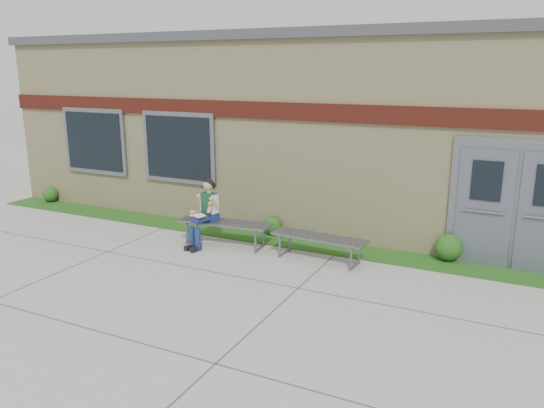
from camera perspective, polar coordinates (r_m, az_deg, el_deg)
The scene contains 9 objects.
ground at distance 8.63m, azimuth -4.70°, elevation -9.07°, with size 80.00×80.00×0.00m, color #9E9E99.
grass_strip at distance 10.79m, azimuth 2.34°, elevation -4.10°, with size 16.00×0.80×0.02m, color #204412.
school_building at distance 13.48m, azimuth 8.30°, elevation 8.57°, with size 16.20×6.22×4.20m.
bench_left at distance 10.58m, azimuth -5.11°, elevation -2.47°, with size 1.91×0.68×0.49m.
bench_right at distance 9.74m, azimuth 5.06°, elevation -4.08°, with size 1.80×0.61×0.46m.
girl at distance 10.49m, azimuth -7.22°, elevation -0.76°, with size 0.47×0.80×1.33m.
shrub_west at distance 15.12m, azimuth -22.73°, elevation 0.95°, with size 0.38×0.38×0.38m, color #204412.
shrub_mid at distance 11.19m, azimuth 0.09°, elevation -2.32°, with size 0.39×0.39×0.39m, color #204412.
shrub_east at distance 10.20m, azimuth 18.45°, elevation -4.42°, with size 0.50×0.50×0.50m, color #204412.
Camera 1 is at (4.09, -6.79, 3.42)m, focal length 35.00 mm.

